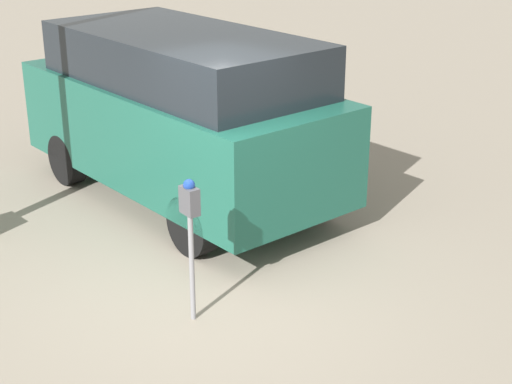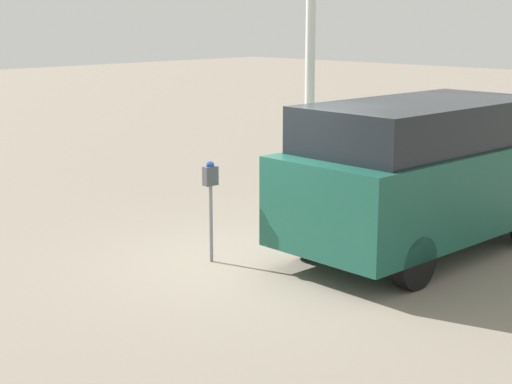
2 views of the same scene
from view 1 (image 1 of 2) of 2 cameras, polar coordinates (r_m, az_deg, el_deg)
The scene contains 3 objects.
ground_plane at distance 8.21m, azimuth -3.14°, elevation -6.78°, with size 80.00×80.00×0.00m, color gray.
parking_meter_near at distance 7.16m, azimuth -4.81°, elevation -1.88°, with size 0.21×0.13×1.43m.
parked_van at distance 10.02m, azimuth -5.53°, elevation 5.87°, with size 4.76×2.16×2.20m.
Camera 1 is at (-5.60, 4.54, 3.93)m, focal length 55.00 mm.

